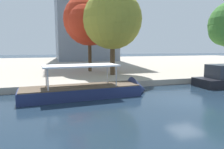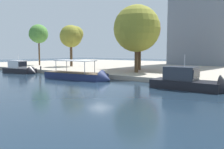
{
  "view_description": "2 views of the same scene",
  "coord_description": "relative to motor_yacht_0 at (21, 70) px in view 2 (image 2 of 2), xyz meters",
  "views": [
    {
      "loc": [
        -10.33,
        -13.78,
        4.28
      ],
      "look_at": [
        -5.02,
        3.89,
        1.83
      ],
      "focal_mm": 33.38,
      "sensor_mm": 36.0,
      "label": 1
    },
    {
      "loc": [
        16.13,
        -19.45,
        3.86
      ],
      "look_at": [
        -1.01,
        3.69,
        1.05
      ],
      "focal_mm": 35.8,
      "sensor_mm": 36.0,
      "label": 2
    }
  ],
  "objects": [
    {
      "name": "tree_4",
      "position": [
        -0.05,
        13.44,
        7.2
      ],
      "size": [
        5.21,
        5.33,
        9.69
      ],
      "color": "#4C3823",
      "rests_on": "dock_promenade"
    },
    {
      "name": "mooring_bollard_0",
      "position": [
        2.53,
        2.62,
        0.39
      ],
      "size": [
        0.29,
        0.29,
        0.67
      ],
      "color": "#2D2D33",
      "rests_on": "dock_promenade"
    },
    {
      "name": "tour_boat_1",
      "position": [
        16.26,
        -0.54,
        -0.25
      ],
      "size": [
        11.43,
        3.52,
        3.82
      ],
      "rotation": [
        0.0,
        0.0,
        0.07
      ],
      "color": "navy",
      "rests_on": "ground_plane"
    },
    {
      "name": "tree_5",
      "position": [
        20.56,
        7.89,
        7.2
      ],
      "size": [
        7.56,
        7.63,
        10.88
      ],
      "color": "#4C3823",
      "rests_on": "dock_promenade"
    },
    {
      "name": "ground_plane",
      "position": [
        23.1,
        -4.3,
        -0.61
      ],
      "size": [
        220.0,
        220.0,
        0.0
      ],
      "primitive_type": "plane",
      "color": "#192838"
    },
    {
      "name": "dock_promenade",
      "position": [
        23.1,
        29.79,
        -0.28
      ],
      "size": [
        120.0,
        55.0,
        0.64
      ],
      "primitive_type": "cube",
      "color": "#A39989",
      "rests_on": "ground_plane"
    },
    {
      "name": "motor_yacht_2",
      "position": [
        32.16,
        -0.05,
        0.03
      ],
      "size": [
        8.12,
        3.02,
        4.81
      ],
      "rotation": [
        0.0,
        0.0,
        -0.01
      ],
      "color": "black",
      "rests_on": "ground_plane"
    },
    {
      "name": "tree_1",
      "position": [
        18.47,
        12.48,
        7.58
      ],
      "size": [
        7.54,
        8.04,
        11.36
      ],
      "color": "#4C3823",
      "rests_on": "dock_promenade"
    },
    {
      "name": "tree_2",
      "position": [
        -11.32,
        11.95,
        8.16
      ],
      "size": [
        4.93,
        4.84,
        10.56
      ],
      "color": "#4C3823",
      "rests_on": "dock_promenade"
    },
    {
      "name": "motor_yacht_0",
      "position": [
        0.0,
        0.0,
        0.0
      ],
      "size": [
        8.28,
        3.1,
        4.5
      ],
      "rotation": [
        0.0,
        0.0,
        0.09
      ],
      "color": "black",
      "rests_on": "ground_plane"
    }
  ]
}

